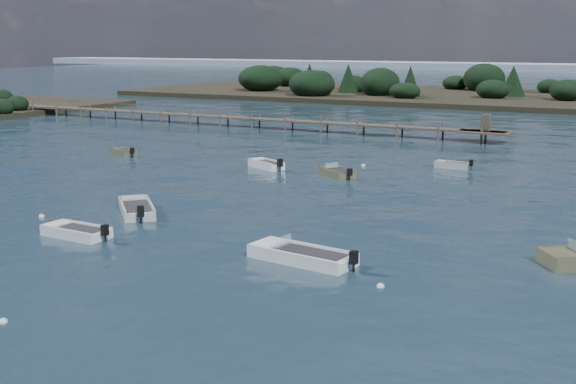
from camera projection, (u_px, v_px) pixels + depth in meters
The scene contains 14 objects.
ground at pixel (474, 127), 81.92m from camera, with size 400.00×400.00×0.00m, color #152632.
tender_far_white at pixel (266, 166), 55.38m from camera, with size 3.56×2.49×1.22m.
tender_far_grey at pixel (123, 153), 61.84m from camera, with size 3.21×2.16×1.03m.
dinghy_extra_a at pixel (76, 234), 35.95m from camera, with size 3.87×1.68×1.08m.
tender_far_grey_b at pixel (452, 166), 55.43m from camera, with size 2.93×1.20×0.99m.
dinghy_extra_b at pixel (337, 174), 52.19m from camera, with size 3.43×3.00×1.10m.
dinghy_mid_grey at pixel (137, 210), 40.84m from camera, with size 4.29×4.28×1.21m.
dinghy_mid_white_a at pixel (302, 258), 31.91m from camera, with size 5.27×2.39×1.21m.
buoy_a at pixel (3, 322), 24.96m from camera, with size 0.32×0.32×0.32m, color silver.
buoy_b at pixel (381, 287), 28.57m from camera, with size 0.32×0.32×0.32m, color silver.
buoy_c at pixel (42, 217), 40.04m from camera, with size 0.32×0.32×0.32m, color silver.
buoy_e at pixel (363, 166), 56.45m from camera, with size 0.32×0.32×0.32m, color silver.
jetty at pixel (256, 119), 81.38m from camera, with size 64.50×3.20×3.40m.
distant_haze at pixel (346, 68), 270.21m from camera, with size 280.00×20.00×2.40m, color #8E9EB0.
Camera 1 is at (19.82, -22.03, 9.52)m, focal length 45.00 mm.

